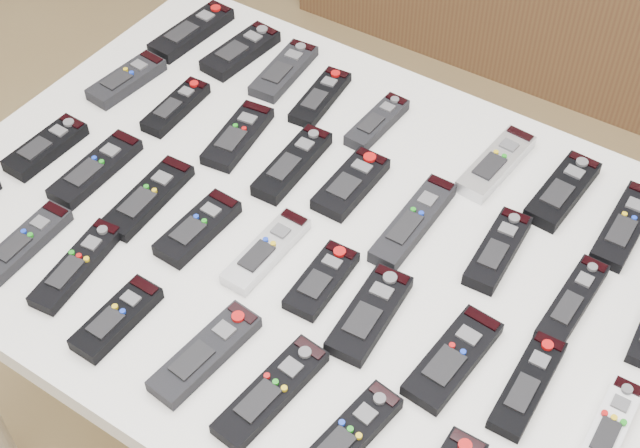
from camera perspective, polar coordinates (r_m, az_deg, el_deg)
The scene contains 33 objects.
table at distance 1.46m, azimuth 0.00°, elevation -2.06°, with size 1.25×0.88×0.78m.
remote_0 at distance 1.82m, azimuth -8.21°, elevation 12.11°, with size 0.06×0.19×0.02m, color black.
remote_1 at distance 1.76m, azimuth -5.10°, elevation 10.97°, with size 0.06×0.17×0.02m, color black.
remote_2 at distance 1.71m, azimuth -2.32°, elevation 9.79°, with size 0.06×0.17×0.02m, color black.
remote_3 at distance 1.65m, azimuth 0.02°, elevation 8.12°, with size 0.05×0.16×0.02m, color black.
remote_4 at distance 1.59m, azimuth 3.68°, elevation 6.51°, with size 0.04×0.15×0.02m, color black.
remote_5 at distance 1.54m, azimuth 11.21°, elevation 3.81°, with size 0.05×0.18×0.02m, color #B7B7BC.
remote_6 at distance 1.52m, azimuth 15.26°, elevation 2.06°, with size 0.06×0.17×0.02m, color black.
remote_7 at distance 1.49m, azimuth 18.94°, elevation -0.10°, with size 0.05×0.19×0.02m, color black.
remote_9 at distance 1.72m, azimuth -12.27°, elevation 9.02°, with size 0.05×0.16×0.02m, color black.
remote_10 at distance 1.64m, azimuth -9.21°, elevation 7.40°, with size 0.04×0.15×0.02m, color black.
remote_11 at distance 1.57m, azimuth -5.28°, elevation 5.64°, with size 0.06×0.16×0.02m, color black.
remote_12 at distance 1.51m, azimuth -1.78°, elevation 3.88°, with size 0.05×0.18×0.02m, color black.
remote_13 at distance 1.48m, azimuth 1.99°, elevation 2.59°, with size 0.06×0.15×0.02m, color black.
remote_14 at distance 1.42m, azimuth 5.99°, elevation 0.13°, with size 0.05×0.20×0.02m, color black.
remote_15 at distance 1.40m, azimuth 11.31°, elevation -1.65°, with size 0.05×0.16×0.02m, color black.
remote_16 at distance 1.37m, azimuth 15.84°, elevation -4.81°, with size 0.04×0.18×0.02m, color black.
remote_18 at distance 1.61m, azimuth -17.14°, elevation 4.72°, with size 0.05×0.15×0.02m, color black.
remote_19 at distance 1.55m, azimuth -14.16°, elevation 3.44°, with size 0.05×0.18×0.02m, color black.
remote_20 at distance 1.48m, azimuth -10.95°, elevation 1.67°, with size 0.06×0.18×0.02m, color black.
remote_21 at distance 1.42m, azimuth -7.82°, elevation -0.27°, with size 0.06×0.15×0.02m, color black.
remote_22 at distance 1.38m, azimuth -3.45°, elevation -1.72°, with size 0.05×0.17×0.02m, color #B7B7BC.
remote_23 at distance 1.34m, azimuth 0.11°, elevation -3.61°, with size 0.05×0.14×0.02m, color black.
remote_24 at distance 1.30m, azimuth 3.20°, elevation -5.76°, with size 0.06×0.17×0.02m, color black.
remote_25 at distance 1.27m, azimuth 8.51°, elevation -8.50°, with size 0.06×0.18×0.02m, color black.
remote_26 at distance 1.27m, azimuth 13.15°, elevation -9.96°, with size 0.05×0.17×0.02m, color black.
remote_27 at distance 1.26m, azimuth 18.04°, elevation -12.27°, with size 0.04×0.16×0.02m, color silver.
remote_29 at distance 1.46m, azimuth -18.34°, elevation -1.13°, with size 0.05×0.17×0.02m, color black.
remote_30 at distance 1.41m, azimuth -15.29°, elevation -2.57°, with size 0.05×0.18×0.02m, color black.
remote_31 at distance 1.33m, azimuth -12.87°, elevation -5.91°, with size 0.05×0.15×0.02m, color black.
remote_32 at distance 1.27m, azimuth -7.34°, elevation -8.21°, with size 0.05×0.18×0.02m, color black.
remote_33 at distance 1.23m, azimuth -3.14°, elevation -10.68°, with size 0.05×0.19×0.02m, color black.
remote_34 at distance 1.19m, azimuth 1.64°, elevation -13.62°, with size 0.05×0.18×0.02m, color black.
Camera 1 is at (0.52, -0.65, 1.84)m, focal length 50.00 mm.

